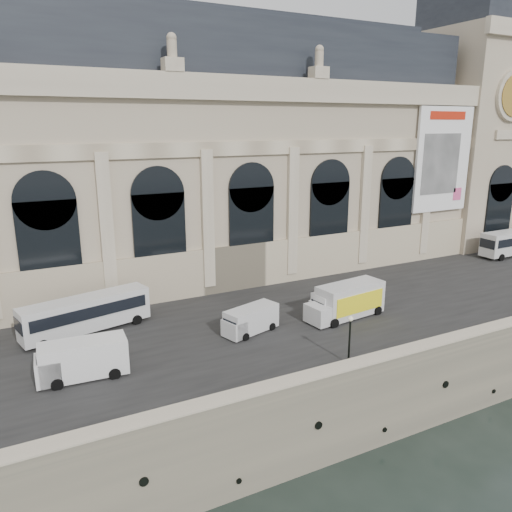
{
  "coord_description": "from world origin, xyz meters",
  "views": [
    {
      "loc": [
        -27.41,
        -24.51,
        23.4
      ],
      "look_at": [
        -3.39,
        22.0,
        9.5
      ],
      "focal_mm": 35.0,
      "sensor_mm": 36.0,
      "label": 1
    }
  ],
  "objects_px": {
    "van_b": "(249,321)",
    "van_c": "(337,304)",
    "bus_left": "(86,313)",
    "van_a": "(78,360)",
    "box_truck": "(347,301)",
    "lamp_right": "(349,340)"
  },
  "relations": [
    {
      "from": "bus_left",
      "to": "van_a",
      "type": "bearing_deg",
      "value": -103.02
    },
    {
      "from": "van_a",
      "to": "lamp_right",
      "type": "bearing_deg",
      "value": -20.93
    },
    {
      "from": "van_a",
      "to": "box_truck",
      "type": "bearing_deg",
      "value": 1.53
    },
    {
      "from": "bus_left",
      "to": "van_b",
      "type": "distance_m",
      "value": 13.87
    },
    {
      "from": "bus_left",
      "to": "van_c",
      "type": "height_order",
      "value": "bus_left"
    },
    {
      "from": "bus_left",
      "to": "van_b",
      "type": "xyz_separation_m",
      "value": [
        12.26,
        -6.46,
        -0.64
      ]
    },
    {
      "from": "bus_left",
      "to": "box_truck",
      "type": "height_order",
      "value": "bus_left"
    },
    {
      "from": "van_a",
      "to": "van_c",
      "type": "height_order",
      "value": "van_a"
    },
    {
      "from": "van_b",
      "to": "van_c",
      "type": "distance_m",
      "value": 9.02
    },
    {
      "from": "lamp_right",
      "to": "van_c",
      "type": "bearing_deg",
      "value": 59.03
    },
    {
      "from": "van_a",
      "to": "lamp_right",
      "type": "xyz_separation_m",
      "value": [
        18.21,
        -6.97,
        0.51
      ]
    },
    {
      "from": "van_a",
      "to": "box_truck",
      "type": "height_order",
      "value": "box_truck"
    },
    {
      "from": "lamp_right",
      "to": "van_b",
      "type": "bearing_deg",
      "value": 115.84
    },
    {
      "from": "bus_left",
      "to": "van_b",
      "type": "height_order",
      "value": "bus_left"
    },
    {
      "from": "van_c",
      "to": "lamp_right",
      "type": "distance_m",
      "value": 9.55
    },
    {
      "from": "bus_left",
      "to": "lamp_right",
      "type": "bearing_deg",
      "value": -42.41
    },
    {
      "from": "van_a",
      "to": "lamp_right",
      "type": "relative_size",
      "value": 1.64
    },
    {
      "from": "bus_left",
      "to": "box_truck",
      "type": "relative_size",
      "value": 1.37
    },
    {
      "from": "van_b",
      "to": "van_c",
      "type": "height_order",
      "value": "van_c"
    },
    {
      "from": "box_truck",
      "to": "lamp_right",
      "type": "distance_m",
      "value": 9.41
    },
    {
      "from": "box_truck",
      "to": "lamp_right",
      "type": "bearing_deg",
      "value": -126.06
    },
    {
      "from": "van_b",
      "to": "van_c",
      "type": "xyz_separation_m",
      "value": [
        9.01,
        -0.31,
        0.1
      ]
    }
  ]
}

